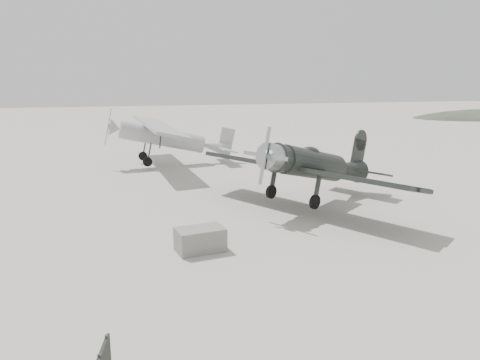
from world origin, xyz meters
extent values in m
plane|color=gray|center=(0.00, 0.00, 0.00)|extent=(160.00, 160.00, 0.00)
cylinder|color=black|center=(4.51, 1.55, 1.95)|extent=(4.10, 3.14, 1.28)
cone|color=black|center=(7.10, 3.08, 2.00)|extent=(2.64, 2.23, 1.19)
cylinder|color=#B1B3B5|center=(2.12, 0.13, 1.95)|extent=(1.28, 1.39, 1.13)
cone|color=#B1B3B5|center=(1.65, -0.15, 1.95)|extent=(0.53, 0.60, 0.51)
cube|color=#B1B3B5|center=(1.70, -0.11, 1.95)|extent=(0.13, 0.17, 2.37)
ellipsoid|color=black|center=(4.35, 1.45, 2.52)|extent=(1.18, 1.04, 0.42)
cube|color=black|center=(3.96, 1.22, 1.63)|extent=(7.21, 10.40, 0.20)
cube|color=black|center=(7.73, 3.45, 2.04)|extent=(2.81, 3.81, 0.09)
cube|color=black|center=(7.85, 3.52, 2.82)|extent=(0.99, 0.63, 1.64)
cylinder|color=black|center=(4.27, -0.02, 0.38)|extent=(0.61, 0.44, 0.62)
cylinder|color=black|center=(3.02, 2.10, 0.38)|extent=(0.61, 0.44, 0.62)
cylinder|color=#333333|center=(4.27, -0.02, 0.99)|extent=(0.14, 0.14, 1.28)
cylinder|color=#333333|center=(3.02, 2.10, 0.99)|extent=(0.14, 0.14, 1.28)
cylinder|color=black|center=(7.93, 3.56, 1.61)|extent=(0.21, 0.16, 0.20)
cylinder|color=gray|center=(-1.15, 13.42, 1.94)|extent=(5.68, 1.60, 1.19)
cone|color=gray|center=(2.61, 13.70, 1.94)|extent=(2.02, 1.22, 1.08)
cone|color=gray|center=(-4.27, 13.18, 1.94)|extent=(0.73, 1.17, 1.12)
cube|color=gray|center=(-4.70, 13.15, 1.94)|extent=(0.06, 0.15, 2.37)
cube|color=gray|center=(-1.58, 13.39, 2.61)|extent=(2.93, 11.98, 0.19)
cube|color=gray|center=(3.15, 13.74, 1.99)|extent=(1.24, 3.73, 0.09)
cube|color=gray|center=(3.25, 13.75, 2.69)|extent=(0.97, 0.16, 1.40)
cylinder|color=black|center=(-1.92, 12.17, 0.30)|extent=(0.61, 0.20, 0.60)
cylinder|color=black|center=(-2.10, 14.54, 0.30)|extent=(0.61, 0.20, 0.60)
cylinder|color=#333333|center=(-1.92, 12.17, 0.91)|extent=(0.10, 0.10, 1.29)
cylinder|color=#333333|center=(-2.10, 14.54, 0.91)|extent=(0.10, 0.10, 1.29)
cylinder|color=black|center=(3.36, 13.76, 1.61)|extent=(0.20, 0.09, 0.19)
cube|color=slate|center=(-1.37, -2.80, 0.41)|extent=(1.77, 1.28, 0.81)
camera|label=1|loc=(-3.81, -17.92, 5.90)|focal=35.00mm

